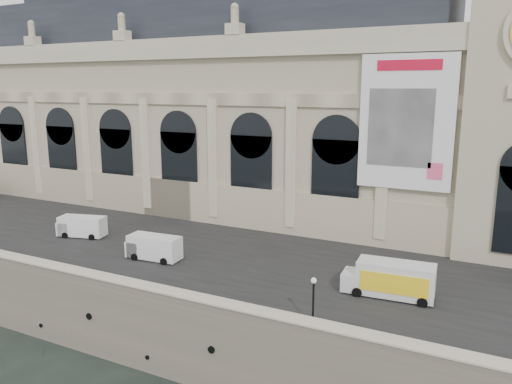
% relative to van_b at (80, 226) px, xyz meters
% --- Properties ---
extents(ground, '(260.00, 260.00, 0.00)m').
position_rel_van_b_xyz_m(ground, '(9.69, -10.66, -7.19)').
color(ground, black).
rests_on(ground, ground).
extents(quay, '(160.00, 70.00, 6.00)m').
position_rel_van_b_xyz_m(quay, '(9.69, 24.34, -4.19)').
color(quay, gray).
rests_on(quay, ground).
extents(street, '(160.00, 24.00, 0.06)m').
position_rel_van_b_xyz_m(street, '(9.69, 3.34, -1.16)').
color(street, '#2D2D2D').
rests_on(street, quay).
extents(parapet, '(160.00, 1.40, 1.21)m').
position_rel_van_b_xyz_m(parapet, '(9.69, -10.06, -0.57)').
color(parapet, gray).
rests_on(parapet, quay).
extents(museum, '(69.00, 18.70, 29.10)m').
position_rel_van_b_xyz_m(museum, '(3.71, 20.20, 12.53)').
color(museum, '#B9AD8E').
rests_on(museum, quay).
extents(van_b, '(5.57, 3.24, 2.33)m').
position_rel_van_b_xyz_m(van_b, '(0.00, 0.00, 0.00)').
color(van_b, white).
rests_on(van_b, quay).
extents(van_c, '(5.49, 2.53, 2.38)m').
position_rel_van_b_xyz_m(van_c, '(11.84, -2.36, 0.03)').
color(van_c, white).
rests_on(van_c, quay).
extents(box_truck, '(7.28, 2.97, 2.88)m').
position_rel_van_b_xyz_m(box_truck, '(34.30, -0.90, 0.25)').
color(box_truck, silver).
rests_on(box_truck, quay).
extents(lamp_right, '(0.39, 0.39, 3.85)m').
position_rel_van_b_xyz_m(lamp_right, '(30.82, -9.00, 0.72)').
color(lamp_right, black).
rests_on(lamp_right, quay).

